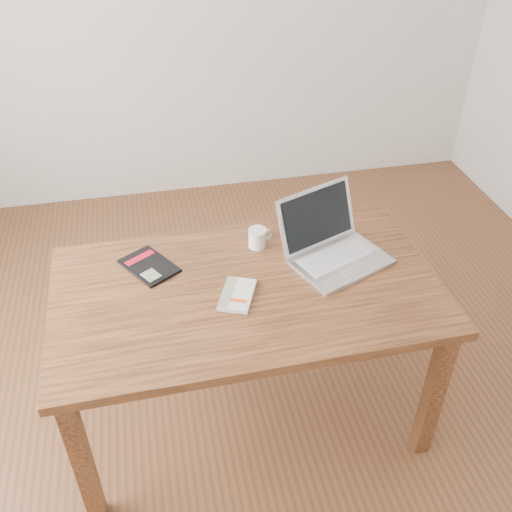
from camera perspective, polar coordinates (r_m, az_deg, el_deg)
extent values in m
plane|color=brown|center=(2.87, 1.30, -12.96)|extent=(4.00, 4.00, 0.00)
cube|color=#56311A|center=(2.25, -0.93, -3.49)|extent=(1.53, 0.89, 0.04)
cube|color=#56311A|center=(2.29, -16.96, -19.04)|extent=(0.07, 0.07, 0.71)
cube|color=#56311A|center=(2.49, 17.32, -13.02)|extent=(0.07, 0.07, 0.71)
cube|color=#56311A|center=(2.77, -16.74, -6.48)|extent=(0.07, 0.07, 0.71)
cube|color=#56311A|center=(2.94, 10.93, -2.47)|extent=(0.07, 0.07, 0.71)
cube|color=silver|center=(2.20, -1.88, -3.91)|extent=(0.18, 0.22, 0.01)
cube|color=white|center=(2.20, -1.88, -3.89)|extent=(0.18, 0.22, 0.02)
cube|color=gray|center=(2.20, -2.87, -3.60)|extent=(0.11, 0.19, 0.00)
cube|color=#E34A10|center=(2.16, -1.76, -4.48)|extent=(0.07, 0.04, 0.00)
cube|color=black|center=(2.38, -10.64, -0.98)|extent=(0.26, 0.28, 0.01)
cube|color=#B50C21|center=(2.42, -11.56, -0.17)|extent=(0.13, 0.10, 0.00)
cube|color=#818F5D|center=(2.32, -10.47, -1.89)|extent=(0.09, 0.09, 0.00)
cube|color=silver|center=(2.38, 8.51, -0.55)|extent=(0.45, 0.39, 0.02)
cube|color=silver|center=(2.39, 8.04, 0.01)|extent=(0.35, 0.25, 0.00)
cube|color=#BCBCC1|center=(2.33, 9.80, -1.34)|extent=(0.13, 0.10, 0.00)
cube|color=silver|center=(2.41, 6.09, 3.93)|extent=(0.38, 0.23, 0.24)
cube|color=black|center=(2.41, 6.16, 3.91)|extent=(0.34, 0.20, 0.21)
cylinder|color=white|center=(2.43, 0.15, 1.83)|extent=(0.08, 0.08, 0.08)
cylinder|color=black|center=(2.41, 0.15, 2.56)|extent=(0.06, 0.06, 0.01)
torus|color=white|center=(2.45, 1.06, 2.13)|extent=(0.06, 0.03, 0.06)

